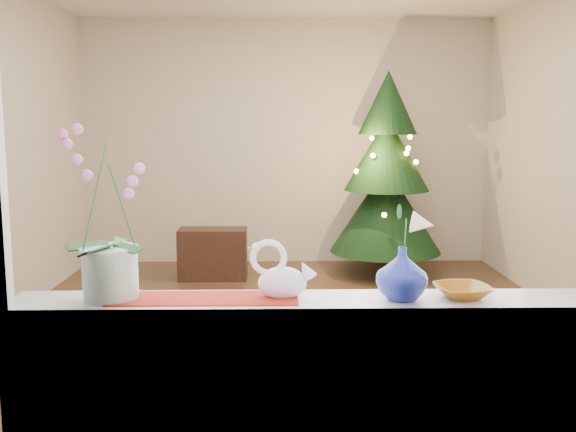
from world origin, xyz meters
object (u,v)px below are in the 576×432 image
Objects in this scene: swan at (282,270)px; paperweight at (391,290)px; blue_vase at (402,270)px; xmas_tree at (387,174)px; side_table at (213,254)px; amber_dish at (462,292)px; orchid_pot at (108,213)px.

swan is 3.30× the size of paperweight.
xmas_tree is (0.67, 4.25, 0.01)m from blue_vase.
blue_vase is 4.30m from side_table.
swan is at bearing 178.90° from amber_dish.
blue_vase is 0.33× the size of side_table.
orchid_pot is 1.08m from paperweight.
swan is (0.64, 0.00, -0.22)m from orchid_pot.
side_table is (-0.03, 4.05, -0.99)m from orchid_pot.
orchid_pot is at bearing 179.50° from amber_dish.
amber_dish is at bearing 14.74° from swan.
orchid_pot is 2.61× the size of swan.
xmas_tree is at bearing 81.07° from blue_vase.
paperweight is 4.32m from xmas_tree.
side_table is (-1.07, 4.09, -0.70)m from paperweight.
blue_vase reaches higher than side_table.
blue_vase is at bearing -175.96° from amber_dish.
orchid_pot reaches higher than blue_vase.
side_table is at bearing 105.20° from blue_vase.
xmas_tree is at bearing 67.52° from orchid_pot.
xmas_tree is at bearing 84.12° from amber_dish.
blue_vase reaches higher than amber_dish.
side_table is (-1.11, 4.08, -0.78)m from blue_vase.
amber_dish is at bearing 5.47° from paperweight.
blue_vase is at bearing -1.47° from orchid_pot.
orchid_pot is 4.17m from side_table.
blue_vase is 1.33× the size of amber_dish.
paperweight is 0.11× the size of side_table.
xmas_tree is (0.44, 4.24, 0.11)m from amber_dish.
paperweight reaches higher than amber_dish.
amber_dish is (1.31, -0.01, -0.30)m from orchid_pot.
paperweight is at bearing -174.53° from amber_dish.
side_table is at bearing 115.19° from swan.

